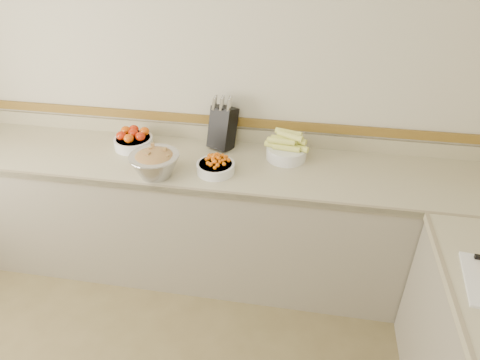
% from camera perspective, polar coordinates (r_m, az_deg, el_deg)
% --- Properties ---
extents(back_wall, '(4.00, 0.00, 4.00)m').
position_cam_1_polar(back_wall, '(2.87, -4.80, 12.71)').
color(back_wall, beige).
rests_on(back_wall, ground_plane).
extents(counter_back, '(4.00, 0.65, 1.08)m').
position_cam_1_polar(counter_back, '(3.00, -5.55, -4.83)').
color(counter_back, tan).
rests_on(counter_back, ground_plane).
extents(knife_block, '(0.21, 0.23, 0.37)m').
position_cam_1_polar(knife_block, '(2.85, -2.33, 7.13)').
color(knife_block, black).
rests_on(knife_block, counter_back).
extents(tomato_bowl, '(0.26, 0.26, 0.13)m').
position_cam_1_polar(tomato_bowl, '(2.97, -14.04, 5.23)').
color(tomato_bowl, white).
rests_on(tomato_bowl, counter_back).
extents(cherry_tomato_bowl, '(0.24, 0.24, 0.13)m').
position_cam_1_polar(cherry_tomato_bowl, '(2.61, -3.27, 1.90)').
color(cherry_tomato_bowl, white).
rests_on(cherry_tomato_bowl, counter_back).
extents(corn_bowl, '(0.29, 0.26, 0.19)m').
position_cam_1_polar(corn_bowl, '(2.76, 6.23, 4.15)').
color(corn_bowl, white).
rests_on(corn_bowl, counter_back).
extents(rhubarb_bowl, '(0.30, 0.30, 0.17)m').
position_cam_1_polar(rhubarb_bowl, '(2.60, -11.28, 2.27)').
color(rhubarb_bowl, '#B2B2BA').
rests_on(rhubarb_bowl, counter_back).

